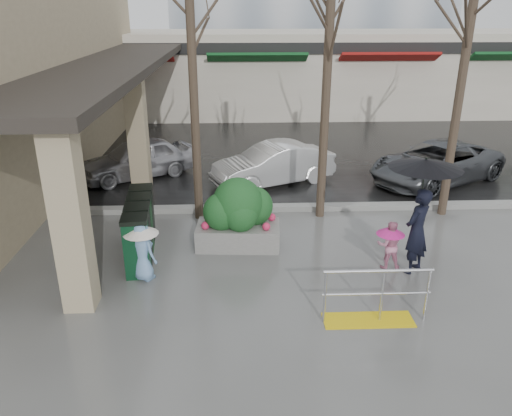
{
  "coord_description": "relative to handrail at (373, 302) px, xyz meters",
  "views": [
    {
      "loc": [
        -0.99,
        -8.57,
        5.19
      ],
      "look_at": [
        -0.61,
        0.99,
        1.3
      ],
      "focal_mm": 35.0,
      "sensor_mm": 36.0,
      "label": 1
    }
  ],
  "objects": [
    {
      "name": "ground",
      "position": [
        -1.36,
        1.2,
        -0.38
      ],
      "size": [
        120.0,
        120.0,
        0.0
      ],
      "primitive_type": "plane",
      "color": "#51514F",
      "rests_on": "ground"
    },
    {
      "name": "street_asphalt",
      "position": [
        -1.36,
        23.2,
        -0.37
      ],
      "size": [
        120.0,
        36.0,
        0.01
      ],
      "primitive_type": "cube",
      "color": "black",
      "rests_on": "ground"
    },
    {
      "name": "curb",
      "position": [
        -1.36,
        5.2,
        -0.3
      ],
      "size": [
        120.0,
        0.3,
        0.15
      ],
      "primitive_type": "cube",
      "color": "gray",
      "rests_on": "ground"
    },
    {
      "name": "canopy_slab",
      "position": [
        -6.16,
        9.2,
        3.25
      ],
      "size": [
        2.8,
        18.0,
        0.25
      ],
      "primitive_type": "cube",
      "color": "#2D2823",
      "rests_on": "pillar_front"
    },
    {
      "name": "pillar_front",
      "position": [
        -5.26,
        0.7,
        1.37
      ],
      "size": [
        0.55,
        0.55,
        3.5
      ],
      "primitive_type": "cube",
      "color": "tan",
      "rests_on": "ground"
    },
    {
      "name": "pillar_back",
      "position": [
        -5.26,
        7.2,
        1.37
      ],
      "size": [
        0.55,
        0.55,
        3.5
      ],
      "primitive_type": "cube",
      "color": "tan",
      "rests_on": "ground"
    },
    {
      "name": "storefront_row",
      "position": [
        0.64,
        19.17,
        1.64
      ],
      "size": [
        34.0,
        6.74,
        4.0
      ],
      "color": "beige",
      "rests_on": "ground"
    },
    {
      "name": "handrail",
      "position": [
        0.0,
        0.0,
        0.0
      ],
      "size": [
        1.9,
        0.5,
        1.03
      ],
      "color": "yellow",
      "rests_on": "ground"
    },
    {
      "name": "tree_west",
      "position": [
        -3.36,
        4.8,
        4.71
      ],
      "size": [
        3.2,
        3.2,
        6.8
      ],
      "color": "#382B21",
      "rests_on": "ground"
    },
    {
      "name": "tree_midwest",
      "position": [
        -0.16,
        4.8,
        4.86
      ],
      "size": [
        3.2,
        3.2,
        7.0
      ],
      "color": "#382B21",
      "rests_on": "ground"
    },
    {
      "name": "tree_mideast",
      "position": [
        3.14,
        4.8,
        4.48
      ],
      "size": [
        3.2,
        3.2,
        6.5
      ],
      "color": "#382B21",
      "rests_on": "ground"
    },
    {
      "name": "woman",
      "position": [
        1.31,
        1.75,
        1.13
      ],
      "size": [
        1.44,
        1.44,
        2.49
      ],
      "rotation": [
        0.0,
        0.0,
        3.87
      ],
      "color": "black",
      "rests_on": "ground"
    },
    {
      "name": "child_pink",
      "position": [
        0.82,
        1.9,
        0.24
      ],
      "size": [
        0.59,
        0.59,
        1.07
      ],
      "rotation": [
        0.0,
        0.0,
        3.02
      ],
      "color": "pink",
      "rests_on": "ground"
    },
    {
      "name": "child_blue",
      "position": [
        -4.27,
        1.65,
        0.35
      ],
      "size": [
        0.72,
        0.71,
        1.23
      ],
      "rotation": [
        0.0,
        0.0,
        2.51
      ],
      "color": "#77A3D4",
      "rests_on": "ground"
    },
    {
      "name": "planter",
      "position": [
        -2.33,
        3.09,
        0.42
      ],
      "size": [
        1.95,
        1.13,
        1.66
      ],
      "rotation": [
        0.0,
        0.0,
        -0.07
      ],
      "color": "slate",
      "rests_on": "ground"
    },
    {
      "name": "news_boxes",
      "position": [
        -4.5,
        2.72,
        0.27
      ],
      "size": [
        0.75,
        2.36,
        1.3
      ],
      "rotation": [
        0.0,
        0.0,
        0.1
      ],
      "color": "#0D3B20",
      "rests_on": "ground"
    },
    {
      "name": "car_a",
      "position": [
        -5.56,
        8.24,
        0.25
      ],
      "size": [
        3.93,
        3.19,
        1.26
      ],
      "primitive_type": "imported",
      "rotation": [
        0.0,
        0.0,
        -1.03
      ],
      "color": "#ADACB1",
      "rests_on": "ground"
    },
    {
      "name": "car_b",
      "position": [
        -1.22,
        7.42,
        0.25
      ],
      "size": [
        4.03,
        2.81,
        1.26
      ],
      "primitive_type": "imported",
      "rotation": [
        0.0,
        0.0,
        -1.14
      ],
      "color": "white",
      "rests_on": "ground"
    },
    {
      "name": "car_c",
      "position": [
        3.91,
        7.41,
        0.25
      ],
      "size": [
        4.97,
        4.06,
        1.26
      ],
      "primitive_type": "imported",
      "rotation": [
        0.0,
        0.0,
        -1.05
      ],
      "color": "#4F5256",
      "rests_on": "ground"
    }
  ]
}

